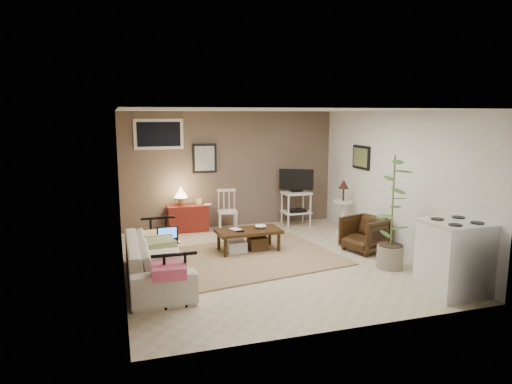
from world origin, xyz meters
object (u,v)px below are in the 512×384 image
object	(u,v)px
side_table	(343,200)
spindle_chair	(227,212)
coffee_table	(248,239)
red_console	(187,216)
stove	(454,257)
armchair	(365,232)
tv_stand	(296,196)
potted_plant	(392,208)
sofa	(157,253)

from	to	relation	value
side_table	spindle_chair	bearing A→B (deg)	158.19
coffee_table	side_table	xyz separation A→B (m)	(2.16, 0.68, 0.43)
red_console	spindle_chair	world-z (taller)	red_console
red_console	stove	world-z (taller)	stove
red_console	coffee_table	bearing A→B (deg)	-65.62
red_console	armchair	xyz separation A→B (m)	(2.71, -2.26, 0.01)
tv_stand	side_table	world-z (taller)	tv_stand
stove	spindle_chair	bearing A→B (deg)	116.58
potted_plant	stove	xyz separation A→B (m)	(0.21, -1.12, -0.45)
stove	potted_plant	bearing A→B (deg)	100.82
coffee_table	sofa	distance (m)	1.88
coffee_table	tv_stand	size ratio (longest dim) A/B	0.93
sofa	red_console	xyz separation A→B (m)	(0.84, 2.66, -0.09)
sofa	stove	world-z (taller)	stove
red_console	side_table	world-z (taller)	side_table
tv_stand	potted_plant	world-z (taller)	potted_plant
coffee_table	tv_stand	bearing A→B (deg)	45.36
coffee_table	stove	size ratio (longest dim) A/B	1.13
red_console	sofa	bearing A→B (deg)	-107.48
red_console	potted_plant	distance (m)	4.16
potted_plant	stove	bearing A→B (deg)	-79.18
coffee_table	spindle_chair	world-z (taller)	spindle_chair
potted_plant	sofa	bearing A→B (deg)	171.80
sofa	side_table	distance (m)	4.12
side_table	stove	size ratio (longest dim) A/B	1.09
coffee_table	stove	world-z (taller)	stove
sofa	spindle_chair	xyz separation A→B (m)	(1.63, 2.48, -0.02)
red_console	tv_stand	size ratio (longest dim) A/B	0.77
sofa	stove	xyz separation A→B (m)	(3.68, -1.62, 0.08)
armchair	stove	world-z (taller)	stove
red_console	stove	xyz separation A→B (m)	(2.84, -4.27, 0.17)
red_console	armchair	size ratio (longest dim) A/B	1.39
side_table	potted_plant	bearing A→B (deg)	-98.29
side_table	armchair	size ratio (longest dim) A/B	1.63
spindle_chair	side_table	xyz separation A→B (m)	(2.15, -0.86, 0.27)
sofa	coffee_table	bearing A→B (deg)	-59.80
stove	red_console	bearing A→B (deg)	123.62
tv_stand	armchair	bearing A→B (deg)	-78.35
coffee_table	spindle_chair	bearing A→B (deg)	89.54
side_table	stove	distance (m)	3.25
armchair	stove	size ratio (longest dim) A/B	0.67
sofa	tv_stand	size ratio (longest dim) A/B	1.73
spindle_chair	side_table	world-z (taller)	side_table
sofa	potted_plant	bearing A→B (deg)	-98.20
red_console	stove	bearing A→B (deg)	-56.38
red_console	armchair	bearing A→B (deg)	-39.82
side_table	stove	xyz separation A→B (m)	(-0.10, -3.24, -0.18)
side_table	sofa	bearing A→B (deg)	-156.73
red_console	side_table	bearing A→B (deg)	-19.42
red_console	side_table	xyz separation A→B (m)	(2.94, -1.04, 0.35)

